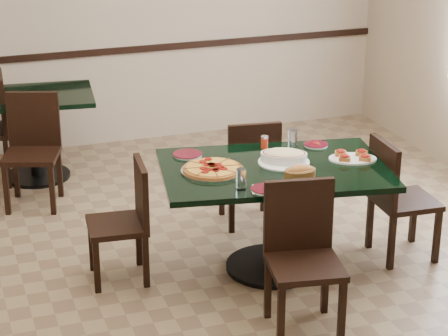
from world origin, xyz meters
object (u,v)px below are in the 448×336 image
object	(u,v)px
chair_right	(395,193)
bread_basket	(300,173)
lasagna_casserole	(284,157)
bruschetta_platter	(353,157)
main_table	(273,192)
chair_far	(251,168)
back_chair_near	(33,143)
chair_left	(128,216)
chair_near	(302,248)
back_table	(33,120)
pepperoni_pizza	(213,169)

from	to	relation	value
chair_right	bread_basket	xyz separation A→B (m)	(-0.79, -0.13, 0.30)
lasagna_casserole	bruschetta_platter	size ratio (longest dim) A/B	0.97
main_table	chair_far	bearing A→B (deg)	91.30
back_chair_near	bruschetta_platter	xyz separation A→B (m)	(1.92, -1.77, 0.27)
chair_left	back_chair_near	bearing A→B (deg)	-159.26
chair_right	lasagna_casserole	distance (m)	0.85
chair_near	bruschetta_platter	distance (m)	0.98
back_table	lasagna_casserole	bearing A→B (deg)	-51.25
lasagna_casserole	bread_basket	distance (m)	0.29
pepperoni_pizza	bruschetta_platter	xyz separation A→B (m)	(0.96, -0.11, 0.01)
chair_left	pepperoni_pizza	distance (m)	0.65
main_table	chair_near	size ratio (longest dim) A/B	1.80
chair_right	back_table	bearing A→B (deg)	45.55
chair_far	chair_left	xyz separation A→B (m)	(-1.06, -0.50, -0.02)
chair_left	bread_basket	size ratio (longest dim) A/B	3.80
back_chair_near	main_table	bearing A→B (deg)	-32.88
main_table	pepperoni_pizza	world-z (taller)	pepperoni_pizza
pepperoni_pizza	lasagna_casserole	distance (m)	0.50
back_chair_near	chair_left	bearing A→B (deg)	-56.20
chair_far	bread_basket	size ratio (longest dim) A/B	3.95
main_table	bread_basket	xyz separation A→B (m)	(0.08, -0.24, 0.22)
bread_basket	chair_right	bearing A→B (deg)	7.36
back_chair_near	pepperoni_pizza	bearing A→B (deg)	-41.40
lasagna_casserole	chair_left	bearing A→B (deg)	-162.14
chair_near	bread_basket	size ratio (longest dim) A/B	4.21
chair_near	bruschetta_platter	xyz separation A→B (m)	(0.66, 0.67, 0.27)
back_table	chair_right	size ratio (longest dim) A/B	1.27
chair_far	chair_right	xyz separation A→B (m)	(0.76, -0.81, 0.01)
chair_far	lasagna_casserole	xyz separation A→B (m)	(-0.02, -0.66, 0.32)
chair_near	chair_left	size ratio (longest dim) A/B	1.11
back_chair_near	chair_near	bearing A→B (deg)	-44.16
chair_left	lasagna_casserole	size ratio (longest dim) A/B	2.22
back_table	pepperoni_pizza	bearing A→B (deg)	-61.43
bread_basket	chair_far	bearing A→B (deg)	86.30
chair_near	lasagna_casserole	distance (m)	0.84
chair_far	chair_near	distance (m)	1.44
chair_left	bruschetta_platter	distance (m)	1.56
bread_basket	main_table	bearing A→B (deg)	106.27
chair_far	lasagna_casserole	bearing A→B (deg)	94.80
pepperoni_pizza	main_table	bearing A→B (deg)	-8.03
bruschetta_platter	lasagna_casserole	bearing A→B (deg)	-172.51
back_table	lasagna_casserole	distance (m)	2.61
chair_right	bruschetta_platter	world-z (taller)	chair_right
chair_near	back_chair_near	bearing A→B (deg)	127.20
chair_near	bread_basket	distance (m)	0.59
main_table	back_chair_near	xyz separation A→B (m)	(-1.37, 1.71, -0.07)
main_table	back_table	xyz separation A→B (m)	(-1.29, 2.24, -0.04)
chair_far	bruschetta_platter	world-z (taller)	chair_far
chair_near	lasagna_casserole	world-z (taller)	chair_near
main_table	chair_right	distance (m)	0.88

